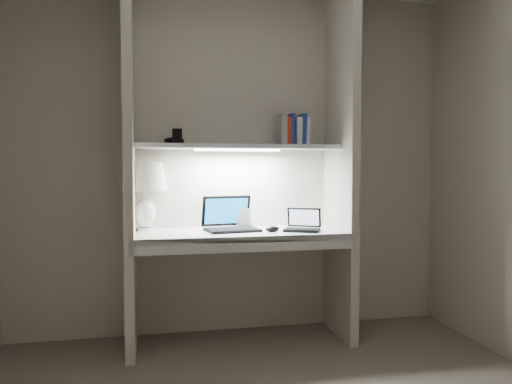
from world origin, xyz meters
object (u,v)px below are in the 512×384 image
object	(u,v)px
table_lamp	(144,185)
laptop_main	(230,223)
laptop_netbook	(303,225)
book_row	(293,131)
speaker	(243,218)

from	to	relation	value
table_lamp	laptop_main	bearing A→B (deg)	-9.61
laptop_netbook	book_row	distance (m)	0.70
speaker	laptop_main	bearing A→B (deg)	-144.52
table_lamp	book_row	distance (m)	1.13
laptop_main	book_row	bearing A→B (deg)	1.75
laptop_main	book_row	size ratio (longest dim) A/B	1.72
laptop_netbook	book_row	bearing A→B (deg)	118.48
table_lamp	laptop_main	size ratio (longest dim) A/B	1.21
table_lamp	book_row	bearing A→B (deg)	-0.65
laptop_main	speaker	size ratio (longest dim) A/B	2.85
laptop_netbook	table_lamp	bearing A→B (deg)	-166.27
laptop_netbook	speaker	world-z (taller)	laptop_netbook
table_lamp	laptop_main	distance (m)	0.65
table_lamp	speaker	bearing A→B (deg)	2.78
laptop_main	laptop_netbook	distance (m)	0.51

